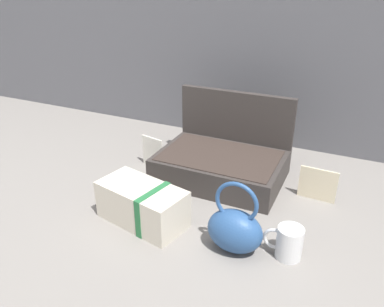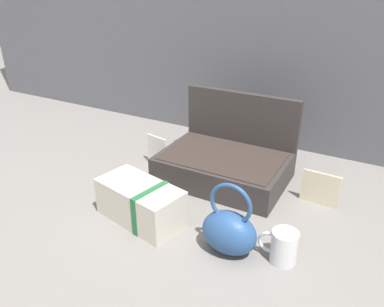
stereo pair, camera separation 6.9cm
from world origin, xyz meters
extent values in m
plane|color=slate|center=(0.00, 0.00, 0.00)|extent=(6.00, 6.00, 0.00)
cube|color=#332D2B|center=(0.05, 0.15, 0.05)|extent=(0.43, 0.29, 0.10)
cube|color=#332823|center=(0.05, 0.15, 0.10)|extent=(0.40, 0.26, 0.00)
cube|color=#332D2B|center=(0.05, 0.31, 0.14)|extent=(0.43, 0.02, 0.29)
ellipsoid|color=#284C7F|center=(0.23, -0.18, 0.06)|extent=(0.16, 0.11, 0.12)
torus|color=#284C7F|center=(0.23, -0.18, 0.15)|extent=(0.12, 0.02, 0.12)
cube|color=beige|center=(-0.06, -0.18, 0.06)|extent=(0.29, 0.18, 0.12)
cube|color=#236638|center=(-0.02, -0.19, 0.06)|extent=(0.05, 0.14, 0.12)
cylinder|color=silver|center=(0.37, -0.15, 0.04)|extent=(0.07, 0.07, 0.09)
torus|color=silver|center=(0.33, -0.15, 0.04)|extent=(0.06, 0.01, 0.06)
cube|color=silver|center=(-0.22, 0.15, 0.06)|extent=(0.09, 0.03, 0.12)
cube|color=beige|center=(0.39, 0.17, 0.06)|extent=(0.12, 0.01, 0.11)
camera|label=1|loc=(0.47, -0.97, 0.68)|focal=35.42mm
camera|label=2|loc=(0.53, -0.94, 0.68)|focal=35.42mm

